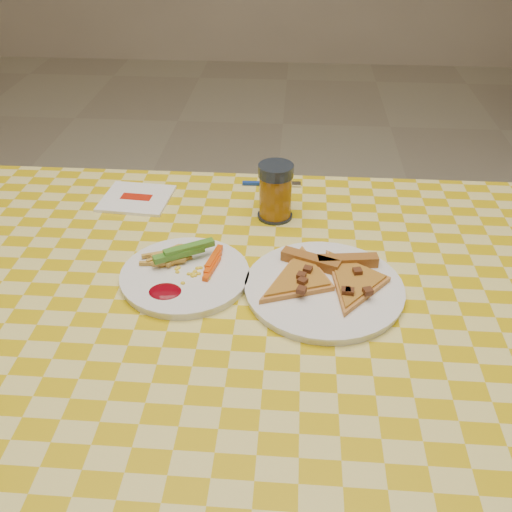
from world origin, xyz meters
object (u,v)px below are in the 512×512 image
object	(u,v)px
drink_glass	(275,192)
table	(240,325)
plate_right	(324,289)
plate_left	(185,276)

from	to	relation	value
drink_glass	table	bearing A→B (deg)	-100.71
table	plate_right	bearing A→B (deg)	3.64
table	plate_right	distance (m)	0.16
plate_left	plate_right	xyz separation A→B (m)	(0.24, -0.02, 0.00)
plate_left	table	bearing A→B (deg)	-16.04
table	drink_glass	xyz separation A→B (m)	(0.05, 0.25, 0.13)
plate_left	drink_glass	xyz separation A→B (m)	(0.14, 0.22, 0.05)
table	plate_left	distance (m)	0.13
table	drink_glass	world-z (taller)	drink_glass
table	plate_right	xyz separation A→B (m)	(0.14, 0.01, 0.08)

